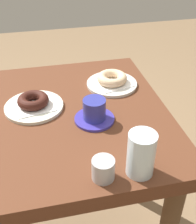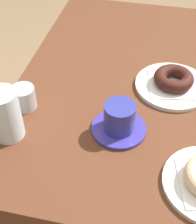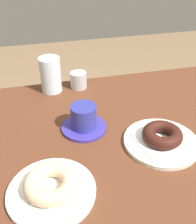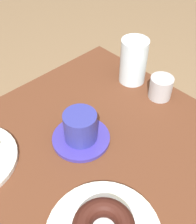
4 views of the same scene
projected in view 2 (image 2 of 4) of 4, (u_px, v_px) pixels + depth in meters
ground_plane at (133, 219)px, 1.46m from camera, size 6.00×6.00×0.00m
table at (149, 111)px, 1.00m from camera, size 0.92×0.73×0.77m
plate_chocolate_ring at (172, 86)px, 0.90m from camera, size 0.20×0.20×0.01m
napkin_chocolate_ring at (173, 84)px, 0.90m from camera, size 0.15×0.15×0.00m
donut_chocolate_ring at (174, 78)px, 0.88m from camera, size 0.11×0.11×0.03m
water_glass at (5, 115)px, 0.74m from camera, size 0.07×0.07×0.12m
coffee_cup at (119, 120)px, 0.77m from camera, size 0.13×0.13×0.08m
sugar_jar at (24, 98)px, 0.83m from camera, size 0.06×0.06×0.06m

